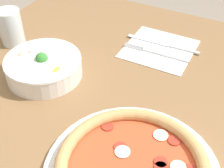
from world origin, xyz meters
TOP-DOWN VIEW (x-y plane):
  - dining_table at (0.00, 0.00)m, footprint 1.26×0.97m
  - pizza at (-0.05, -0.15)m, footprint 0.34×0.34m
  - bowl at (0.12, 0.18)m, footprint 0.20×0.20m
  - napkin at (0.38, -0.04)m, footprint 0.19×0.19m
  - fork at (0.35, -0.05)m, footprint 0.02×0.20m
  - knife at (0.40, -0.05)m, footprint 0.02×0.23m
  - glass at (0.21, 0.36)m, footprint 0.07×0.07m

SIDE VIEW (x-z plane):
  - dining_table at x=0.00m, z-range 0.29..1.06m
  - napkin at x=0.38m, z-range 0.78..0.78m
  - knife at x=0.40m, z-range 0.78..0.78m
  - fork at x=0.35m, z-range 0.78..0.78m
  - pizza at x=-0.05m, z-range 0.78..0.81m
  - bowl at x=0.12m, z-range 0.77..0.84m
  - glass at x=0.21m, z-range 0.78..0.88m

